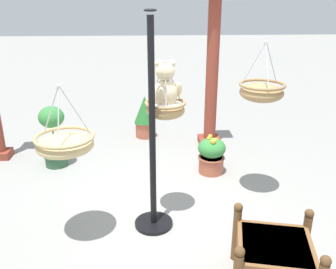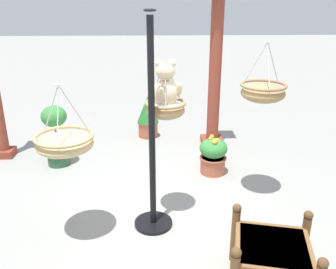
{
  "view_description": "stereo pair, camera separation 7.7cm",
  "coord_description": "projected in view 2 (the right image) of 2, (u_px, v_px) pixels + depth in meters",
  "views": [
    {
      "loc": [
        -0.22,
        -3.76,
        2.53
      ],
      "look_at": [
        -0.02,
        0.04,
        1.05
      ],
      "focal_mm": 39.18,
      "sensor_mm": 36.0,
      "label": 1
    },
    {
      "loc": [
        -0.14,
        -3.77,
        2.53
      ],
      "look_at": [
        -0.02,
        0.04,
        1.05
      ],
      "focal_mm": 39.18,
      "sensor_mm": 36.0,
      "label": 2
    }
  ],
  "objects": [
    {
      "name": "ground_plane",
      "position": [
        170.0,
        217.0,
        4.43
      ],
      "size": [
        40.0,
        40.0,
        0.0
      ],
      "primitive_type": "plane",
      "color": "gray"
    },
    {
      "name": "display_pole_central",
      "position": [
        153.0,
        168.0,
        4.01
      ],
      "size": [
        0.44,
        0.44,
        2.39
      ],
      "color": "black",
      "rests_on": "ground"
    },
    {
      "name": "hanging_basket_with_teddy",
      "position": [
        165.0,
        109.0,
        4.03
      ],
      "size": [
        0.46,
        0.46,
        0.63
      ],
      "color": "tan"
    },
    {
      "name": "teddy_bear",
      "position": [
        165.0,
        88.0,
        3.97
      ],
      "size": [
        0.37,
        0.34,
        0.53
      ],
      "color": "beige"
    },
    {
      "name": "hanging_basket_left_high",
      "position": [
        65.0,
        143.0,
        3.69
      ],
      "size": [
        0.6,
        0.6,
        0.72
      ],
      "color": "tan"
    },
    {
      "name": "hanging_basket_right_low",
      "position": [
        263.0,
        92.0,
        4.44
      ],
      "size": [
        0.56,
        0.56,
        0.73
      ],
      "color": "#A37F51"
    },
    {
      "name": "greenhouse_pillar_left",
      "position": [
        215.0,
        74.0,
        6.1
      ],
      "size": [
        0.39,
        0.39,
        2.61
      ],
      "color": "brown",
      "rests_on": "ground"
    },
    {
      "name": "wooden_planter_box",
      "position": [
        271.0,
        265.0,
        3.28
      ],
      "size": [
        0.87,
        0.87,
        0.65
      ],
      "color": "brown",
      "rests_on": "ground"
    },
    {
      "name": "potted_plant_fern_front",
      "position": [
        148.0,
        116.0,
        6.77
      ],
      "size": [
        0.39,
        0.39,
        0.78
      ],
      "color": "#AD563D",
      "rests_on": "ground"
    },
    {
      "name": "potted_plant_bushy_green",
      "position": [
        213.0,
        155.0,
        5.42
      ],
      "size": [
        0.41,
        0.41,
        0.58
      ],
      "color": "#AD563D",
      "rests_on": "ground"
    },
    {
      "name": "potted_plant_small_succulent",
      "position": [
        56.0,
        132.0,
        5.59
      ],
      "size": [
        0.38,
        0.38,
        0.96
      ],
      "color": "#2D5638",
      "rests_on": "ground"
    }
  ]
}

